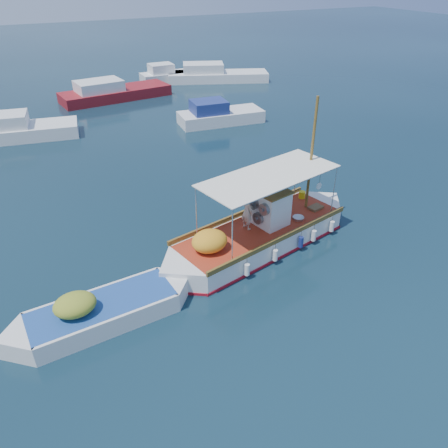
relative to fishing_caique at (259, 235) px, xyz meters
name	(u,v)px	position (x,y,z in m)	size (l,w,h in m)	color
ground	(253,257)	(-0.60, -0.57, -0.49)	(160.00, 160.00, 0.00)	black
fishing_caique	(259,235)	(0.00, 0.00, 0.00)	(8.92, 3.88, 5.58)	white
dinghy	(102,313)	(-6.46, -1.49, -0.18)	(6.05, 2.07, 1.48)	white
bg_boat_nw	(21,131)	(-7.25, 17.10, 0.01)	(6.67, 3.37, 1.80)	silver
bg_boat_n	(113,93)	(0.10, 23.55, 0.01)	(8.91, 3.84, 1.80)	maroon
bg_boat_ne	(218,116)	(5.12, 14.35, 0.01)	(5.90, 2.73, 1.80)	silver
bg_boat_e	(215,76)	(10.16, 25.61, 0.01)	(9.41, 5.73, 1.80)	silver
bg_boat_far_n	(168,76)	(6.22, 27.46, 0.01)	(5.23, 2.02, 1.80)	silver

